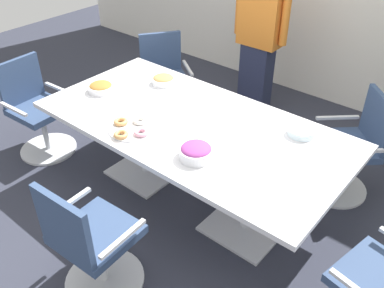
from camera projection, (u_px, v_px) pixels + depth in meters
ground_plane at (192, 197)px, 3.61m from camera, size 10.00×10.00×0.01m
conference_table at (192, 136)px, 3.25m from camera, size 2.40×1.20×0.75m
office_chair_0 at (37, 113)px, 3.97m from camera, size 0.57×0.57×0.91m
office_chair_1 at (91, 245)px, 2.63m from camera, size 0.57×0.57×0.91m
office_chair_3 at (350, 151)px, 3.47m from camera, size 0.76×0.76×0.91m
office_chair_4 at (164, 83)px, 4.48m from camera, size 0.75×0.75×0.91m
person_standing_0 at (259, 38)px, 4.32m from camera, size 0.61×0.23×1.67m
snack_bowl_candy_mix at (196, 151)px, 2.78m from camera, size 0.23×0.23×0.11m
snack_bowl_pretzels at (101, 87)px, 3.57m from camera, size 0.21×0.21×0.08m
snack_bowl_cookies at (163, 80)px, 3.69m from camera, size 0.20×0.20×0.08m
donut_platter at (131, 128)px, 3.08m from camera, size 0.33×0.33×0.04m
plate_stack at (301, 132)px, 3.02m from camera, size 0.20×0.20×0.05m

